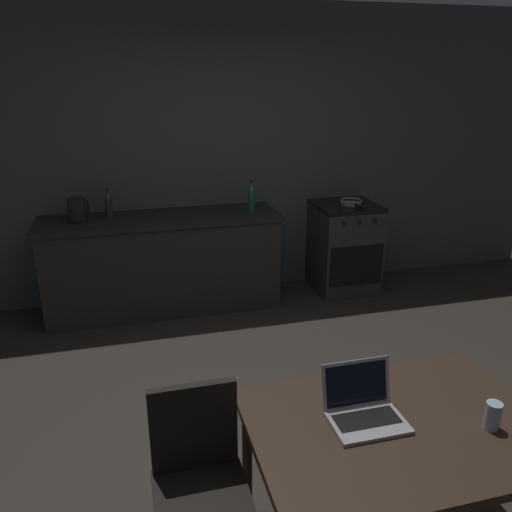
{
  "coord_description": "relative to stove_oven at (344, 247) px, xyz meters",
  "views": [
    {
      "loc": [
        -0.95,
        -2.61,
        2.14
      ],
      "look_at": [
        -0.01,
        0.96,
        0.81
      ],
      "focal_mm": 36.26,
      "sensor_mm": 36.0,
      "label": 1
    }
  ],
  "objects": [
    {
      "name": "kitchen_counter",
      "position": [
        -1.82,
        0.0,
        0.0
      ],
      "size": [
        2.16,
        0.64,
        0.9
      ],
      "color": "#282623",
      "rests_on": "ground_plane"
    },
    {
      "name": "bottle",
      "position": [
        -0.98,
        -0.05,
        0.59
      ],
      "size": [
        0.06,
        0.06,
        0.29
      ],
      "color": "#19592D",
      "rests_on": "kitchen_counter"
    },
    {
      "name": "chair",
      "position": [
        -1.91,
        -2.81,
        0.07
      ],
      "size": [
        0.4,
        0.4,
        0.9
      ],
      "rotation": [
        0.0,
        0.0,
        -0.16
      ],
      "color": "black",
      "rests_on": "ground_plane"
    },
    {
      "name": "back_wall",
      "position": [
        -0.87,
        0.35,
        0.92
      ],
      "size": [
        6.4,
        0.1,
        2.74
      ],
      "primitive_type": "cube",
      "color": "#404748",
      "rests_on": "ground_plane"
    },
    {
      "name": "drinking_glass",
      "position": [
        -0.7,
        -3.06,
        0.32
      ],
      "size": [
        0.07,
        0.07,
        0.12
      ],
      "color": "#99B7C6",
      "rests_on": "dining_table"
    },
    {
      "name": "laptop",
      "position": [
        -1.19,
        -2.87,
        0.31
      ],
      "size": [
        0.32,
        0.28,
        0.22
      ],
      "rotation": [
        0.0,
        0.0,
        -0.19
      ],
      "color": "#99999E",
      "rests_on": "dining_table"
    },
    {
      "name": "dining_table",
      "position": [
        -1.06,
        -2.95,
        0.2
      ],
      "size": [
        1.28,
        0.89,
        0.71
      ],
      "color": "#332319",
      "rests_on": "ground_plane"
    },
    {
      "name": "stove_oven",
      "position": [
        0.0,
        0.0,
        0.0
      ],
      "size": [
        0.6,
        0.62,
        0.9
      ],
      "color": "#2D2D30",
      "rests_on": "ground_plane"
    },
    {
      "name": "electric_kettle",
      "position": [
        -2.52,
        0.0,
        0.56
      ],
      "size": [
        0.18,
        0.16,
        0.22
      ],
      "color": "black",
      "rests_on": "kitchen_counter"
    },
    {
      "name": "frying_pan",
      "position": [
        0.04,
        -0.03,
        0.47
      ],
      "size": [
        0.22,
        0.39,
        0.05
      ],
      "color": "gray",
      "rests_on": "stove_oven"
    },
    {
      "name": "bottle_b",
      "position": [
        -2.26,
        0.08,
        0.57
      ],
      "size": [
        0.07,
        0.07,
        0.26
      ],
      "color": "#2D2D33",
      "rests_on": "kitchen_counter"
    },
    {
      "name": "ground_plane",
      "position": [
        -1.17,
        -1.96,
        -0.45
      ],
      "size": [
        12.0,
        12.0,
        0.0
      ],
      "primitive_type": "plane",
      "color": "#2D2823"
    }
  ]
}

